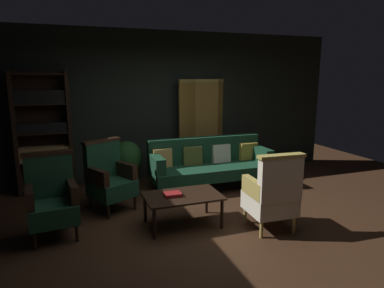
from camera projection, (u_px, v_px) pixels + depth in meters
ground_plane at (212, 224)px, 4.57m from camera, size 10.00×10.00×0.00m
back_wall at (163, 105)px, 6.56m from camera, size 7.20×0.10×2.80m
folding_screen at (223, 124)px, 7.04m from camera, size 2.10×0.58×1.90m
bookshelf at (44, 130)px, 5.68m from camera, size 0.90×0.32×2.05m
velvet_couch at (209, 162)px, 6.01m from camera, size 2.12×0.78×0.88m
coffee_table at (183, 198)px, 4.47m from camera, size 1.00×0.64×0.42m
armchair_gilt_accent at (273, 194)px, 4.30m from camera, size 0.61×0.60×1.04m
armchair_wing_left at (109, 177)px, 5.00m from camera, size 0.78×0.78×1.04m
armchair_wing_right at (52, 198)px, 4.15m from camera, size 0.64×0.64×1.04m
potted_plant at (127, 161)px, 6.00m from camera, size 0.55×0.55×0.84m
book_red_leather at (173, 194)px, 4.43m from camera, size 0.23×0.19×0.04m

